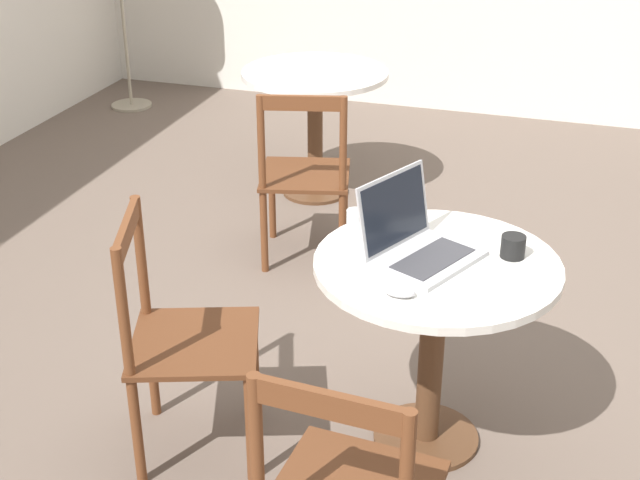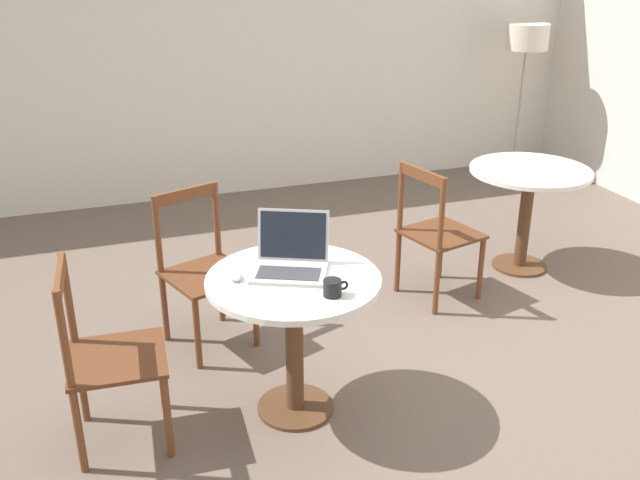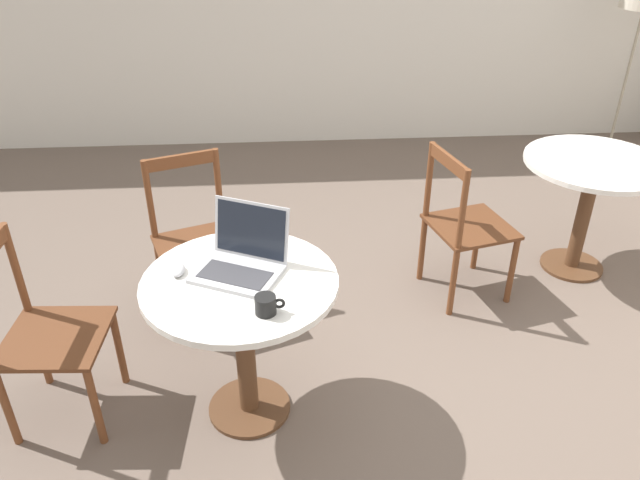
{
  "view_description": "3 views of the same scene",
  "coord_description": "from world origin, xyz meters",
  "px_view_note": "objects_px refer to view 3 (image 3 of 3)",
  "views": [
    {
      "loc": [
        -3.26,
        -0.62,
        2.14
      ],
      "look_at": [
        -0.45,
        0.28,
        0.67
      ],
      "focal_mm": 50.0,
      "sensor_mm": 36.0,
      "label": 1
    },
    {
      "loc": [
        -1.49,
        -3.08,
        2.22
      ],
      "look_at": [
        -0.35,
        0.26,
        0.72
      ],
      "focal_mm": 40.0,
      "sensor_mm": 36.0,
      "label": 2
    },
    {
      "loc": [
        -0.45,
        -2.36,
        2.23
      ],
      "look_at": [
        -0.28,
        0.14,
        0.73
      ],
      "focal_mm": 35.0,
      "sensor_mm": 36.0,
      "label": 3
    }
  ],
  "objects_px": {
    "chair_near_left": "(45,336)",
    "chair_near_back": "(195,241)",
    "mouse": "(178,270)",
    "drinking_glass": "(263,231)",
    "laptop": "(242,259)",
    "mug": "(266,305)",
    "cafe_table_near": "(242,310)",
    "chair_mid_left": "(464,226)",
    "cafe_table_mid": "(591,184)"
  },
  "relations": [
    {
      "from": "chair_near_left",
      "to": "chair_near_back",
      "type": "xyz_separation_m",
      "value": [
        0.58,
        0.77,
        0.0
      ]
    },
    {
      "from": "mouse",
      "to": "drinking_glass",
      "type": "bearing_deg",
      "value": 34.3
    },
    {
      "from": "laptop",
      "to": "mug",
      "type": "relative_size",
      "value": 3.76
    },
    {
      "from": "cafe_table_near",
      "to": "laptop",
      "type": "xyz_separation_m",
      "value": [
        0.01,
        0.07,
        0.21
      ]
    },
    {
      "from": "chair_near_left",
      "to": "chair_mid_left",
      "type": "xyz_separation_m",
      "value": [
        2.11,
        0.83,
        0.0
      ]
    },
    {
      "from": "cafe_table_mid",
      "to": "chair_near_back",
      "type": "bearing_deg",
      "value": -173.26
    },
    {
      "from": "cafe_table_near",
      "to": "chair_near_back",
      "type": "xyz_separation_m",
      "value": [
        -0.29,
        0.82,
        -0.14
      ]
    },
    {
      "from": "cafe_table_mid",
      "to": "laptop",
      "type": "height_order",
      "value": "laptop"
    },
    {
      "from": "chair_near_back",
      "to": "chair_mid_left",
      "type": "xyz_separation_m",
      "value": [
        1.52,
        0.06,
        0.0
      ]
    },
    {
      "from": "cafe_table_mid",
      "to": "chair_near_left",
      "type": "xyz_separation_m",
      "value": [
        -2.93,
        -1.05,
        -0.14
      ]
    },
    {
      "from": "chair_near_back",
      "to": "mouse",
      "type": "bearing_deg",
      "value": -87.45
    },
    {
      "from": "chair_near_left",
      "to": "chair_mid_left",
      "type": "bearing_deg",
      "value": 21.55
    },
    {
      "from": "mug",
      "to": "cafe_table_near",
      "type": "bearing_deg",
      "value": 115.99
    },
    {
      "from": "chair_near_back",
      "to": "mouse",
      "type": "height_order",
      "value": "chair_near_back"
    },
    {
      "from": "chair_near_left",
      "to": "drinking_glass",
      "type": "xyz_separation_m",
      "value": [
        0.97,
        0.26,
        0.34
      ]
    },
    {
      "from": "cafe_table_mid",
      "to": "laptop",
      "type": "bearing_deg",
      "value": -153.35
    },
    {
      "from": "chair_mid_left",
      "to": "chair_near_left",
      "type": "bearing_deg",
      "value": -158.45
    },
    {
      "from": "cafe_table_near",
      "to": "chair_near_left",
      "type": "relative_size",
      "value": 0.91
    },
    {
      "from": "cafe_table_near",
      "to": "cafe_table_mid",
      "type": "relative_size",
      "value": 1.0
    },
    {
      "from": "chair_mid_left",
      "to": "mouse",
      "type": "bearing_deg",
      "value": -151.31
    },
    {
      "from": "cafe_table_mid",
      "to": "laptop",
      "type": "relative_size",
      "value": 1.88
    },
    {
      "from": "chair_near_left",
      "to": "drinking_glass",
      "type": "bearing_deg",
      "value": 14.98
    },
    {
      "from": "cafe_table_near",
      "to": "mug",
      "type": "bearing_deg",
      "value": -64.01
    },
    {
      "from": "chair_near_left",
      "to": "mug",
      "type": "relative_size",
      "value": 7.75
    },
    {
      "from": "chair_near_left",
      "to": "chair_near_back",
      "type": "relative_size",
      "value": 1.0
    },
    {
      "from": "chair_near_back",
      "to": "laptop",
      "type": "height_order",
      "value": "laptop"
    },
    {
      "from": "cafe_table_mid",
      "to": "chair_mid_left",
      "type": "bearing_deg",
      "value": -165.42
    },
    {
      "from": "cafe_table_mid",
      "to": "chair_near_left",
      "type": "bearing_deg",
      "value": -160.35
    },
    {
      "from": "cafe_table_near",
      "to": "mug",
      "type": "relative_size",
      "value": 7.06
    },
    {
      "from": "cafe_table_near",
      "to": "chair_near_left",
      "type": "height_order",
      "value": "chair_near_left"
    },
    {
      "from": "cafe_table_mid",
      "to": "chair_mid_left",
      "type": "distance_m",
      "value": 0.86
    },
    {
      "from": "cafe_table_mid",
      "to": "chair_mid_left",
      "type": "xyz_separation_m",
      "value": [
        -0.82,
        -0.21,
        -0.14
      ]
    },
    {
      "from": "chair_mid_left",
      "to": "drinking_glass",
      "type": "relative_size",
      "value": 9.02
    },
    {
      "from": "laptop",
      "to": "mug",
      "type": "xyz_separation_m",
      "value": [
        0.1,
        -0.31,
        -0.02
      ]
    },
    {
      "from": "cafe_table_mid",
      "to": "mug",
      "type": "relative_size",
      "value": 7.06
    },
    {
      "from": "mouse",
      "to": "chair_mid_left",
      "type": "bearing_deg",
      "value": 28.69
    },
    {
      "from": "chair_near_left",
      "to": "mug",
      "type": "xyz_separation_m",
      "value": [
        0.99,
        -0.29,
        0.33
      ]
    },
    {
      "from": "chair_near_back",
      "to": "laptop",
      "type": "distance_m",
      "value": 0.88
    },
    {
      "from": "cafe_table_near",
      "to": "chair_mid_left",
      "type": "distance_m",
      "value": 1.52
    },
    {
      "from": "chair_mid_left",
      "to": "laptop",
      "type": "bearing_deg",
      "value": -146.4
    },
    {
      "from": "laptop",
      "to": "drinking_glass",
      "type": "height_order",
      "value": "laptop"
    },
    {
      "from": "chair_near_back",
      "to": "drinking_glass",
      "type": "xyz_separation_m",
      "value": [
        0.39,
        -0.51,
        0.34
      ]
    },
    {
      "from": "chair_mid_left",
      "to": "laptop",
      "type": "height_order",
      "value": "laptop"
    },
    {
      "from": "mouse",
      "to": "drinking_glass",
      "type": "height_order",
      "value": "drinking_glass"
    },
    {
      "from": "cafe_table_near",
      "to": "laptop",
      "type": "height_order",
      "value": "laptop"
    },
    {
      "from": "mug",
      "to": "drinking_glass",
      "type": "relative_size",
      "value": 1.16
    },
    {
      "from": "cafe_table_near",
      "to": "drinking_glass",
      "type": "distance_m",
      "value": 0.39
    },
    {
      "from": "chair_mid_left",
      "to": "drinking_glass",
      "type": "bearing_deg",
      "value": -153.23
    },
    {
      "from": "cafe_table_near",
      "to": "chair_near_back",
      "type": "bearing_deg",
      "value": 109.74
    },
    {
      "from": "drinking_glass",
      "to": "chair_mid_left",
      "type": "bearing_deg",
      "value": 26.77
    }
  ]
}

